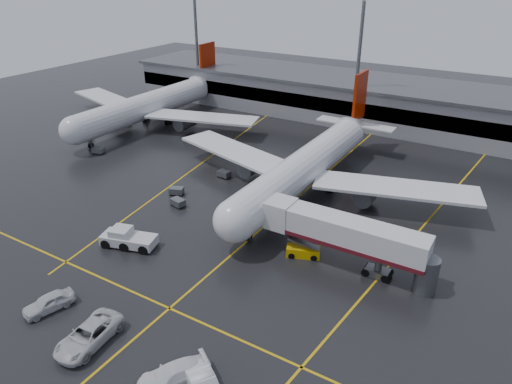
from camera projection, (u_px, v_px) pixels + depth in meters
The scene contains 21 objects.
ground at pixel (276, 216), 63.66m from camera, with size 220.00×220.00×0.00m, color black.
apron_line_centre at pixel (276, 216), 63.65m from camera, with size 0.25×90.00×0.02m, color gold.
apron_line_stop at pixel (169, 308), 46.78m from camera, with size 60.00×0.25×0.02m, color gold.
apron_line_left at pixel (203, 162), 80.61m from camera, with size 0.25×70.00×0.02m, color gold.
apron_line_right at pixel (429, 219), 62.97m from camera, with size 0.25×70.00×0.02m, color gold.
terminal at pixel (387, 103), 98.51m from camera, with size 122.00×19.00×8.60m.
light_mast_left at pixel (196, 40), 110.35m from camera, with size 3.00×1.20×25.45m.
light_mast_mid at pixel (359, 55), 91.79m from camera, with size 3.00×1.20×25.45m.
main_airliner at pixel (309, 164), 69.23m from camera, with size 48.80×45.60×14.10m.
second_airliner at pixel (151, 104), 97.93m from camera, with size 48.80×45.60×14.10m.
jet_bridge at pixel (345, 235), 51.81m from camera, with size 19.90×3.40×6.05m.
pushback_tractor at pixel (128, 239), 56.71m from camera, with size 7.15×4.48×2.38m.
belt_loader at pixel (303, 251), 54.87m from camera, with size 4.20×2.93×2.46m.
service_van_a at pixel (89, 335), 42.14m from camera, with size 3.10×6.73×1.87m, color silver.
service_van_b at pixel (173, 375), 38.16m from camera, with size 2.43×5.97×1.73m, color white.
service_van_d at pixel (49, 302), 46.31m from camera, with size 2.00×4.96×1.69m, color silver.
baggage_cart_a at pixel (178, 202), 66.00m from camera, with size 2.23×1.69×1.12m.
baggage_cart_b at pixel (177, 191), 69.31m from camera, with size 2.34×1.95×1.12m.
baggage_cart_c at pixel (224, 174), 74.81m from camera, with size 2.11×1.48×1.12m.
baggage_cart_d at pixel (87, 134), 92.04m from camera, with size 2.04×1.36×1.12m.
baggage_cart_e at pixel (98, 150), 84.09m from camera, with size 2.32×1.88×1.12m.
Camera 1 is at (26.44, -49.01, 31.14)m, focal length 32.93 mm.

